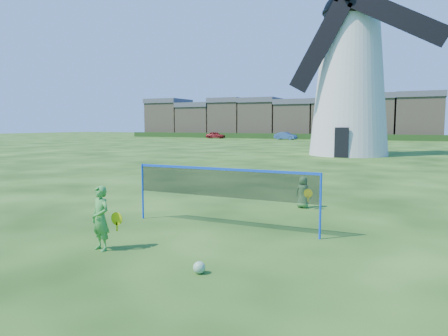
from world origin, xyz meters
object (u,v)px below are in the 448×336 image
Objects in this scene: play_ball at (199,267)px; player_boy at (303,192)px; windmill at (350,74)px; car_left at (216,135)px; badminton_net at (223,184)px; car_right at (286,136)px; player_girl at (101,218)px.

player_boy is at bearing 89.02° from play_ball.
windmill reaches higher than play_ball.
car_left is at bearing -56.18° from player_boy.
windmill is 25.45m from player_boy.
windmill reaches higher than player_boy.
car_right is at bearing 105.81° from badminton_net.
windmill is 5.44× the size of car_left.
car_left is at bearing 131.23° from windmill.
badminton_net is 64.62m from car_right.
badminton_net is at bearing 75.70° from player_boy.
car_left reaches higher than play_ball.
windmill is at bearing -146.00° from car_right.
player_girl reaches higher than play_ball.
windmill reaches higher than player_girl.
player_girl is at bearing 172.48° from play_ball.
player_girl is at bearing -117.38° from badminton_net.
badminton_net reaches higher than player_boy.
car_right is at bearing -99.23° from car_left.
windmill is at bearing -146.41° from car_left.
windmill is 4.02× the size of badminton_net.
player_girl is 66.99m from car_right.
windmill reaches higher than car_left.
badminton_net is 3.24m from player_girl.
badminton_net is at bearing 108.62° from play_ball.
badminton_net is 22.95× the size of play_ball.
windmill is 46.50m from car_left.
play_ball is 0.06× the size of car_left.
car_left is (-30.36, 34.65, -6.34)m from windmill.
player_boy is at bearing 83.09° from player_girl.
play_ball is at bearing -85.51° from windmill.
windmill is 31.40m from player_girl.
player_girl is at bearing -157.43° from car_right.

